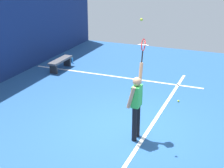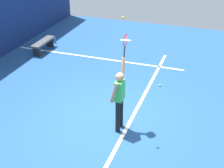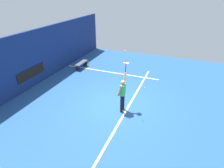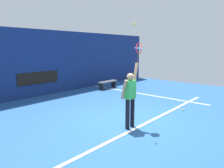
{
  "view_description": "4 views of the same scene",
  "coord_description": "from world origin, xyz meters",
  "px_view_note": "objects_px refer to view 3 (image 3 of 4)",
  "views": [
    {
      "loc": [
        -7.99,
        -2.81,
        4.49
      ],
      "look_at": [
        -0.34,
        0.35,
        1.37
      ],
      "focal_mm": 54.99,
      "sensor_mm": 36.0,
      "label": 1
    },
    {
      "loc": [
        -7.54,
        -2.65,
        5.32
      ],
      "look_at": [
        -0.78,
        -0.28,
        1.52
      ],
      "focal_mm": 53.27,
      "sensor_mm": 36.0,
      "label": 2
    },
    {
      "loc": [
        -8.13,
        -2.87,
        5.59
      ],
      "look_at": [
        -0.15,
        0.3,
        1.23
      ],
      "focal_mm": 30.88,
      "sensor_mm": 36.0,
      "label": 3
    },
    {
      "loc": [
        -5.5,
        -4.01,
        2.44
      ],
      "look_at": [
        -0.67,
        0.17,
        1.33
      ],
      "focal_mm": 33.89,
      "sensor_mm": 36.0,
      "label": 4
    }
  ],
  "objects_px": {
    "tennis_player": "(123,93)",
    "spare_ball": "(145,88)",
    "tennis_racket": "(126,64)",
    "tennis_ball": "(125,51)",
    "water_bottle": "(88,62)",
    "court_bench": "(81,64)"
  },
  "relations": [
    {
      "from": "tennis_player",
      "to": "spare_ball",
      "type": "relative_size",
      "value": 29.21
    },
    {
      "from": "tennis_racket",
      "to": "tennis_ball",
      "type": "height_order",
      "value": "tennis_ball"
    },
    {
      "from": "tennis_player",
      "to": "tennis_racket",
      "type": "bearing_deg",
      "value": -0.6
    },
    {
      "from": "tennis_ball",
      "to": "tennis_racket",
      "type": "bearing_deg",
      "value": 7.08
    },
    {
      "from": "tennis_player",
      "to": "spare_ball",
      "type": "distance_m",
      "value": 2.99
    },
    {
      "from": "tennis_player",
      "to": "spare_ball",
      "type": "bearing_deg",
      "value": -10.95
    },
    {
      "from": "tennis_player",
      "to": "water_bottle",
      "type": "bearing_deg",
      "value": 42.11
    },
    {
      "from": "tennis_racket",
      "to": "court_bench",
      "type": "height_order",
      "value": "tennis_racket"
    },
    {
      "from": "tennis_ball",
      "to": "water_bottle",
      "type": "bearing_deg",
      "value": 42.72
    },
    {
      "from": "tennis_racket",
      "to": "spare_ball",
      "type": "height_order",
      "value": "tennis_racket"
    },
    {
      "from": "court_bench",
      "to": "water_bottle",
      "type": "bearing_deg",
      "value": 0.0
    },
    {
      "from": "spare_ball",
      "to": "water_bottle",
      "type": "bearing_deg",
      "value": 64.94
    },
    {
      "from": "tennis_player",
      "to": "tennis_racket",
      "type": "height_order",
      "value": "tennis_racket"
    },
    {
      "from": "tennis_racket",
      "to": "court_bench",
      "type": "bearing_deg",
      "value": 50.99
    },
    {
      "from": "tennis_racket",
      "to": "court_bench",
      "type": "relative_size",
      "value": 0.45
    },
    {
      "from": "tennis_player",
      "to": "tennis_ball",
      "type": "xyz_separation_m",
      "value": [
        0.06,
        -0.05,
        2.08
      ]
    },
    {
      "from": "tennis_racket",
      "to": "court_bench",
      "type": "distance_m",
      "value": 6.43
    },
    {
      "from": "tennis_racket",
      "to": "tennis_player",
      "type": "bearing_deg",
      "value": 179.4
    },
    {
      "from": "tennis_racket",
      "to": "water_bottle",
      "type": "height_order",
      "value": "tennis_racket"
    },
    {
      "from": "tennis_player",
      "to": "spare_ball",
      "type": "height_order",
      "value": "tennis_player"
    },
    {
      "from": "court_bench",
      "to": "water_bottle",
      "type": "distance_m",
      "value": 1.02
    },
    {
      "from": "tennis_player",
      "to": "water_bottle",
      "type": "distance_m",
      "value": 7.11
    }
  ]
}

